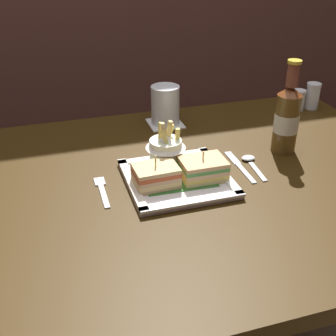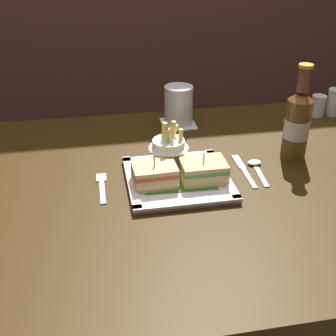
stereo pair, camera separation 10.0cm
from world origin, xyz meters
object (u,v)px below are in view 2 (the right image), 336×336
Objects in this scene: water_glass at (179,107)px; salt_shaker at (318,107)px; sandwich_half_left at (155,175)px; knife at (243,169)px; dining_table at (159,234)px; fork at (102,186)px; fries_cup at (169,148)px; pepper_shaker at (334,104)px; square_plate at (178,180)px; beer_bottle at (297,123)px; spoon at (256,166)px; sandwich_half_right at (203,171)px.

water_glass is 1.71× the size of salt_shaker.
sandwich_half_left is 0.61× the size of knife.
dining_table is 0.20m from fork.
fries_cup is 0.28m from water_glass.
pepper_shaker is (0.61, 0.32, 0.19)m from dining_table.
square_plate is 2.35× the size of sandwich_half_left.
square_plate is 0.35m from water_glass.
spoon is (-0.11, -0.04, -0.09)m from beer_bottle.
beer_bottle is 0.15m from spoon.
sandwich_half_left is at bearing -166.64° from square_plate.
knife is 2.48× the size of salt_shaker.
sandwich_half_right is (0.06, -0.01, 0.03)m from square_plate.
fries_cup is (-0.07, 0.08, 0.03)m from sandwich_half_right.
square_plate is (0.05, -0.00, 0.15)m from dining_table.
fries_cup is at bearing 172.21° from spoon.
pepper_shaker is (0.74, 0.31, 0.04)m from fork.
salt_shaker is at bearing 29.52° from dining_table.
salt_shaker is (0.69, 0.31, 0.03)m from fork.
sandwich_half_left is at bearing -169.64° from spoon.
fries_cup reaches higher than dining_table.
water_glass is at bearing 69.98° from sandwich_half_left.
salt_shaker is (0.31, 0.29, 0.02)m from spoon.
square_plate is 0.34m from beer_bottle.
pepper_shaker is at bearing 33.28° from sandwich_half_right.
fries_cup is at bearing -106.53° from water_glass.
beer_bottle reaches higher than sandwich_half_right.
square_plate is 1.88× the size of spoon.
pepper_shaker is at bearing 28.25° from sandwich_half_left.
spoon is 1.87× the size of salt_shaker.
dining_table is 5.83× the size of square_plate.
water_glass is at bearing 108.25° from knife.
dining_table is 16.30× the size of pepper_shaker.
sandwich_half_right is at bearing -49.42° from fries_cup.
square_plate is 0.17m from knife.
sandwich_half_left and pepper_shaker have the same top height.
fork is at bearing -127.53° from water_glass.
beer_bottle is 0.18m from knife.
fries_cup reaches higher than square_plate.
sandwich_half_left is 0.37m from water_glass.
dining_table is at bearing -173.19° from spoon.
square_plate is at bearing 166.64° from sandwich_half_right.
salt_shaker reaches higher than knife.
water_glass is at bearing 178.26° from salt_shaker.
fork is at bearing 166.86° from sandwich_half_left.
beer_bottle is 1.46× the size of knife.
sandwich_half_right is at bearing -6.84° from fork.
sandwich_half_left is 0.85× the size of fries_cup.
pepper_shaker is at bearing 24.06° from fries_cup.
fries_cup is at bearing -155.94° from pepper_shaker.
water_glass reaches higher than sandwich_half_right.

